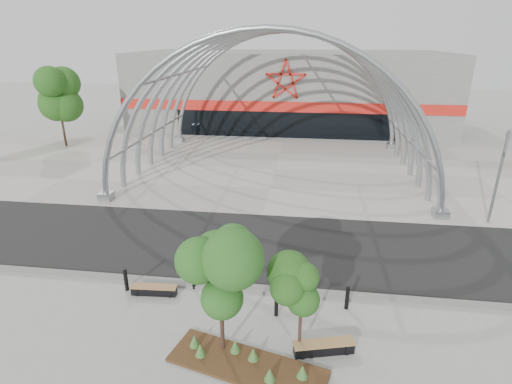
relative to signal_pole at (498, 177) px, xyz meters
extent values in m
plane|color=#989892|center=(-12.42, -7.60, -2.69)|extent=(140.00, 140.00, 0.00)
cube|color=black|center=(-12.42, -4.10, -2.68)|extent=(140.00, 7.00, 0.02)
cube|color=#A29C93|center=(-12.42, 7.90, -2.67)|extent=(60.00, 17.00, 0.04)
cube|color=#62625D|center=(-12.42, -7.85, -2.63)|extent=(60.00, 0.50, 0.12)
cube|color=slate|center=(-12.42, 25.90, 1.31)|extent=(34.00, 15.00, 8.00)
cube|color=black|center=(-12.42, 18.45, -1.39)|extent=(22.00, 0.25, 2.60)
cube|color=red|center=(-12.42, 18.45, 0.41)|extent=(34.00, 0.30, 1.00)
torus|color=#92979B|center=(-12.42, 0.40, -2.69)|extent=(20.36, 0.36, 20.36)
torus|color=#92979B|center=(-12.42, 2.90, -2.69)|extent=(20.36, 0.36, 20.36)
torus|color=#92979B|center=(-12.42, 5.40, -2.69)|extent=(20.36, 0.36, 20.36)
torus|color=#92979B|center=(-12.42, 7.90, -2.69)|extent=(20.36, 0.36, 20.36)
torus|color=#92979B|center=(-12.42, 10.40, -2.69)|extent=(20.36, 0.36, 20.36)
torus|color=#92979B|center=(-12.42, 12.90, -2.69)|extent=(20.36, 0.36, 20.36)
torus|color=#92979B|center=(-12.42, 15.40, -2.69)|extent=(20.36, 0.36, 20.36)
cylinder|color=#92979B|center=(-2.76, 7.90, -0.10)|extent=(0.20, 15.00, 0.20)
cylinder|color=#92979B|center=(-5.35, 7.90, 4.38)|extent=(0.20, 15.00, 0.20)
cylinder|color=#92979B|center=(-12.42, 7.90, 7.31)|extent=(0.20, 15.00, 0.20)
cylinder|color=#92979B|center=(-19.49, 7.90, 4.38)|extent=(0.20, 15.00, 0.20)
cylinder|color=#92979B|center=(-22.08, 7.90, -0.10)|extent=(0.20, 15.00, 0.20)
cube|color=#92979B|center=(-22.42, 0.40, -2.44)|extent=(0.80, 0.80, 0.50)
cube|color=#92979B|center=(-22.42, 15.40, -2.44)|extent=(0.80, 0.80, 0.50)
cube|color=#92979B|center=(-2.42, 0.40, -2.44)|extent=(0.80, 0.80, 0.50)
cube|color=#92979B|center=(-2.42, 15.40, -2.44)|extent=(0.80, 0.80, 0.50)
cube|color=#3B2815|center=(-11.62, -11.88, -2.64)|extent=(5.19, 2.74, 0.10)
cone|color=#457333|center=(-13.15, -11.68, -2.38)|extent=(0.34, 0.34, 0.43)
cone|color=#457333|center=(-11.46, -11.63, -2.38)|extent=(0.34, 0.34, 0.43)
cone|color=#457333|center=(-10.86, -12.37, -2.38)|extent=(0.34, 0.34, 0.43)
cone|color=#457333|center=(-12.08, -11.36, -2.38)|extent=(0.34, 0.34, 0.43)
cone|color=#457333|center=(-9.91, -12.13, -2.38)|extent=(0.34, 0.34, 0.43)
cone|color=#457333|center=(-13.45, -11.30, -2.38)|extent=(0.34, 0.34, 0.43)
cylinder|color=slate|center=(0.00, 0.00, -0.12)|extent=(0.14, 0.14, 5.15)
imported|color=black|center=(0.00, 0.00, 1.02)|extent=(0.27, 0.73, 0.14)
cylinder|color=black|center=(-12.51, -11.27, -1.62)|extent=(0.13, 0.13, 2.15)
ellipsoid|color=#1C501A|center=(-12.51, -11.27, 0.34)|extent=(1.84, 1.84, 2.35)
cylinder|color=#321E1A|center=(-10.04, -10.98, -1.84)|extent=(0.11, 0.11, 1.70)
ellipsoid|color=#194312|center=(-10.04, -10.98, -0.30)|extent=(1.40, 1.40, 1.85)
cube|color=black|center=(-15.85, -8.64, -2.54)|extent=(1.80, 0.44, 0.30)
cube|color=black|center=(-16.52, -8.68, -2.51)|extent=(0.13, 0.40, 0.36)
cube|color=black|center=(-15.18, -8.60, -2.51)|extent=(0.13, 0.40, 0.36)
cube|color=brown|center=(-15.85, -8.64, -2.33)|extent=(1.85, 0.51, 0.05)
cube|color=black|center=(-9.25, -10.96, -2.53)|extent=(1.98, 0.85, 0.33)
cube|color=black|center=(-9.96, -11.15, -2.50)|extent=(0.22, 0.45, 0.39)
cube|color=black|center=(-8.54, -10.78, -2.50)|extent=(0.22, 0.45, 0.39)
cube|color=olive|center=(-9.25, -10.96, -2.30)|extent=(2.05, 0.93, 0.06)
cylinder|color=black|center=(-17.05, -8.51, -2.20)|extent=(0.16, 0.16, 0.99)
cylinder|color=black|center=(-14.38, -8.05, -2.26)|extent=(0.14, 0.14, 0.86)
cylinder|color=black|center=(-10.93, -9.30, -2.24)|extent=(0.15, 0.15, 0.91)
cylinder|color=black|center=(-9.77, -8.54, -2.26)|extent=(0.14, 0.14, 0.85)
cylinder|color=black|center=(-8.33, -8.56, -2.23)|extent=(0.15, 0.15, 0.93)
cylinder|color=#2F1E16|center=(-32.42, 12.40, -1.04)|extent=(0.20, 0.20, 3.30)
ellipsoid|color=#194A11|center=(-32.42, 12.40, 1.96)|extent=(3.00, 3.00, 3.60)
camera|label=1|loc=(-10.10, -21.33, 6.90)|focal=28.00mm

